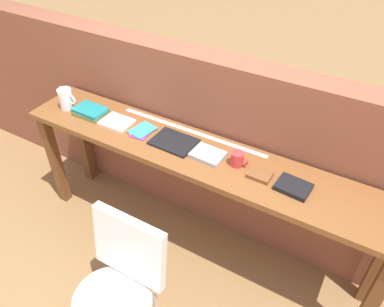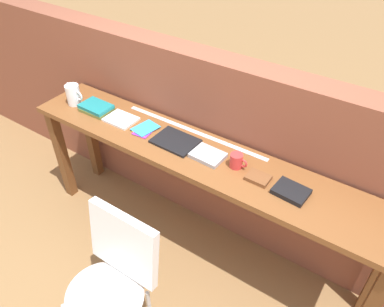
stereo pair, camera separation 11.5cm
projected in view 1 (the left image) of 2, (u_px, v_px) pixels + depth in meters
ground_plane at (174, 271)px, 2.66m from camera, size 40.00×40.00×0.00m
brick_wall_back at (220, 148)px, 2.66m from camera, size 6.00×0.20×1.36m
sideboard at (196, 169)px, 2.40m from camera, size 2.50×0.44×0.88m
chair_white_moulded at (118, 282)px, 2.00m from camera, size 0.44×0.45×0.89m
pitcher_white at (66, 99)px, 2.66m from camera, size 0.14×0.10×0.18m
book_stack_leftmost at (91, 111)px, 2.63m from camera, size 0.22×0.16×0.05m
magazine_cycling at (117, 122)px, 2.55m from camera, size 0.21×0.16×0.02m
pamphlet_pile_colourful at (142, 131)px, 2.47m from camera, size 0.15×0.19×0.01m
book_open_centre at (174, 142)px, 2.37m from camera, size 0.28×0.21×0.02m
book_grey_hardcover at (208, 155)px, 2.27m from camera, size 0.20×0.16×0.03m
mug at (237, 159)px, 2.19m from camera, size 0.11×0.08×0.09m
leather_journal_brown at (260, 175)px, 2.13m from camera, size 0.13×0.10×0.02m
book_repair_rightmost at (293, 187)px, 2.05m from camera, size 0.19×0.16×0.03m
ruler_metal_back_edge at (191, 131)px, 2.48m from camera, size 1.08×0.03×0.00m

